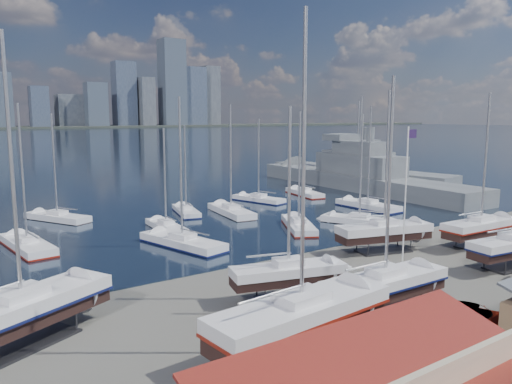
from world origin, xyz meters
TOP-DOWN VIEW (x-y plane):
  - ground at (0.00, -10.00)m, footprint 1400.00×1400.00m
  - sailboat_cradle_0 at (-27.58, -5.99)m, footprint 11.25×7.60m
  - sailboat_cradle_1 at (-14.97, -15.74)m, footprint 11.89×4.20m
  - sailboat_cradle_2 at (-10.39, -8.76)m, footprint 8.69×4.52m
  - sailboat_cradle_3 at (-6.76, -14.58)m, footprint 9.72×2.93m
  - sailboat_cradle_4 at (5.25, -3.98)m, footprint 9.89×5.09m
  - sailboat_cradle_6 at (14.92, -8.17)m, footprint 9.64×3.15m
  - sailboat_moored_1 at (-23.38, 16.56)m, footprint 3.86×10.32m
  - sailboat_moored_2 at (-17.59, 29.30)m, footprint 6.70×9.46m
  - sailboat_moored_3 at (-10.21, 8.81)m, footprint 5.43×10.92m
  - sailboat_moored_4 at (-8.39, 16.75)m, footprint 2.80×8.31m
  - sailboat_moored_5 at (-2.11, 24.13)m, footprint 4.34×8.67m
  - sailboat_moored_6 at (4.67, 8.39)m, footprint 6.95×9.71m
  - sailboat_moored_7 at (2.67, 20.25)m, footprint 4.26×10.49m
  - sailboat_moored_8 at (11.53, 26.50)m, footprint 4.84×9.30m
  - sailboat_moored_9 at (12.46, 6.16)m, footprint 6.21×9.53m
  - sailboat_moored_10 at (21.07, 12.82)m, footprint 3.21×10.27m
  - sailboat_moored_11 at (21.44, 27.27)m, footprint 4.24×9.46m
  - naval_ship_east at (34.64, 27.66)m, footprint 10.62×50.14m
  - naval_ship_west at (44.95, 38.23)m, footprint 12.25×43.13m
  - car_a at (-10.76, -17.94)m, footprint 1.89×4.18m
  - car_b at (-4.74, -18.05)m, footprint 4.84×2.87m
  - car_c at (-3.74, -19.23)m, footprint 4.05×5.56m
  - flagpole at (1.84, -9.12)m, footprint 1.09×0.12m

SIDE VIEW (x-z plane):
  - ground at x=0.00m, z-range 0.00..0.00m
  - sailboat_moored_6 at x=4.67m, z-range -6.86..7.48m
  - sailboat_moored_11 at x=21.44m, z-range -6.53..7.14m
  - sailboat_moored_1 at x=-23.38m, z-range -7.23..7.84m
  - sailboat_moored_8 at x=11.53m, z-range -6.39..7.00m
  - sailboat_moored_10 at x=21.07m, z-range -7.30..7.92m
  - sailboat_moored_3 at x=-10.21m, z-range -7.56..8.17m
  - sailboat_moored_5 at x=-2.11m, z-range -5.94..6.55m
  - sailboat_moored_7 at x=2.67m, z-range -7.37..8.01m
  - sailboat_moored_2 at x=-17.59m, z-range -6.72..7.36m
  - sailboat_moored_9 at x=12.46m, z-range -6.69..7.33m
  - sailboat_moored_4 at x=-8.39m, z-range -5.85..6.50m
  - car_a at x=-10.76m, z-range 0.00..1.39m
  - car_c at x=-3.74m, z-range 0.00..1.41m
  - car_b at x=-4.74m, z-range 0.00..1.51m
  - naval_ship_west at x=44.95m, z-range -7.25..10.58m
  - naval_ship_east at x=34.64m, z-range -7.57..10.91m
  - sailboat_cradle_2 at x=-10.39m, z-range -4.95..8.88m
  - sailboat_cradle_6 at x=14.92m, z-range -5.67..9.75m
  - sailboat_cradle_3 at x=-6.76m, z-range -5.77..9.88m
  - sailboat_cradle_4 at x=5.25m, z-range -5.74..9.85m
  - sailboat_cradle_0 at x=-27.58m, z-range -6.67..10.99m
  - sailboat_cradle_1 at x=-14.97m, z-range -7.11..11.53m
  - flagpole at x=1.84m, z-range 0.95..13.27m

